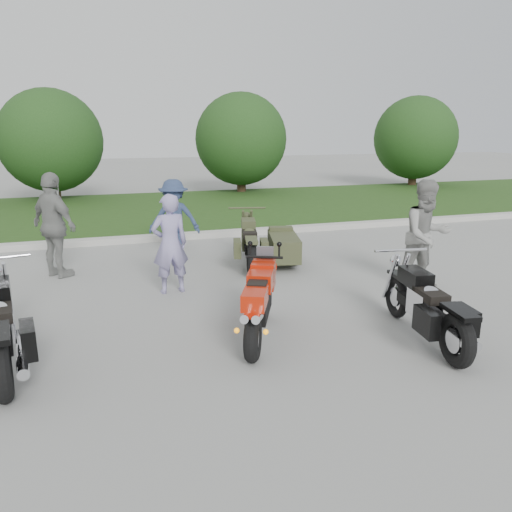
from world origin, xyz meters
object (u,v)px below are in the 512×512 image
object	(u,v)px
cruiser_sidecar	(270,246)
person_grey	(426,235)
person_stripe	(170,244)
cruiser_right	(428,310)
cruiser_left	(1,331)
person_back	(54,226)
person_denim	(174,219)
sportbike_red	(259,301)

from	to	relation	value
cruiser_sidecar	person_grey	xyz separation A→B (m)	(2.03, -2.12, 0.52)
person_stripe	cruiser_right	bearing A→B (deg)	126.50
cruiser_sidecar	person_stripe	distance (m)	2.38
cruiser_left	person_back	world-z (taller)	person_back
person_stripe	person_back	world-z (taller)	person_back
person_stripe	person_denim	xyz separation A→B (m)	(0.41, 2.30, -0.00)
person_grey	person_denim	xyz separation A→B (m)	(-3.71, 3.35, -0.10)
cruiser_left	person_stripe	bearing A→B (deg)	35.87
cruiser_left	cruiser_sidecar	xyz separation A→B (m)	(4.28, 3.24, -0.07)
person_stripe	person_back	size ratio (longest dim) A/B	0.86
sportbike_red	person_grey	bearing A→B (deg)	44.46
cruiser_left	cruiser_sidecar	distance (m)	5.37
cruiser_right	person_denim	world-z (taller)	person_denim
cruiser_sidecar	person_grey	bearing A→B (deg)	-32.56
cruiser_right	person_grey	world-z (taller)	person_grey
cruiser_left	sportbike_red	bearing A→B (deg)	-10.62
sportbike_red	person_denim	size ratio (longest dim) A/B	1.08
person_denim	person_back	distance (m)	2.39
person_grey	person_back	world-z (taller)	person_back
sportbike_red	person_grey	distance (m)	3.56
sportbike_red	person_back	xyz separation A→B (m)	(-2.64, 3.79, 0.43)
person_grey	person_back	size ratio (longest dim) A/B	0.97
person_stripe	person_denim	bearing A→B (deg)	-107.11
cruiser_left	person_back	bearing A→B (deg)	75.76
person_grey	person_back	bearing A→B (deg)	157.95
sportbike_red	cruiser_left	xyz separation A→B (m)	(-2.99, 0.09, -0.06)
cruiser_left	cruiser_right	world-z (taller)	cruiser_left
person_grey	person_denim	world-z (taller)	person_grey
cruiser_sidecar	person_back	size ratio (longest dim) A/B	1.16
sportbike_red	cruiser_left	distance (m)	2.99
sportbike_red	cruiser_sidecar	world-z (taller)	sportbike_red
person_stripe	cruiser_left	bearing A→B (deg)	37.75
person_grey	person_stripe	bearing A→B (deg)	166.99
sportbike_red	cruiser_right	size ratio (longest dim) A/B	0.81
cruiser_right	person_denim	bearing A→B (deg)	122.52
person_stripe	sportbike_red	bearing A→B (deg)	102.36
sportbike_red	person_grey	world-z (taller)	person_grey
cruiser_right	cruiser_sidecar	size ratio (longest dim) A/B	1.00
cruiser_left	cruiser_right	distance (m)	5.07
sportbike_red	cruiser_left	world-z (taller)	cruiser_left
sportbike_red	cruiser_right	distance (m)	2.14
person_back	person_denim	bearing A→B (deg)	-109.66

